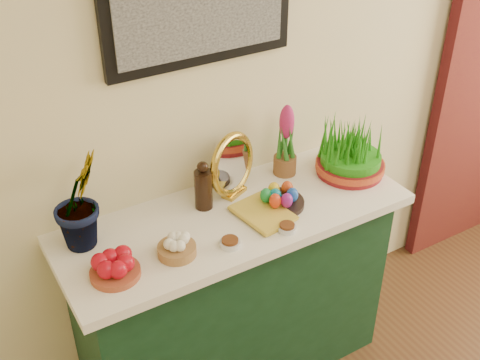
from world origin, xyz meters
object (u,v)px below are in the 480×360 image
hyacinth_green (77,186)px  mirror (232,165)px  book (246,221)px  wheatgrass_sabzeh (352,151)px  sideboard (234,300)px

hyacinth_green → mirror: 0.63m
book → wheatgrass_sabzeh: 0.59m
mirror → wheatgrass_sabzeh: size_ratio=0.91×
hyacinth_green → mirror: size_ratio=1.79×
mirror → hyacinth_green: bearing=-179.8°
book → mirror: bearing=64.5°
mirror → wheatgrass_sabzeh: (0.51, -0.13, -0.02)m
mirror → book: bearing=-107.3°
sideboard → mirror: 0.61m
sideboard → mirror: bearing=61.3°
wheatgrass_sabzeh → hyacinth_green: bearing=173.8°
book → wheatgrass_sabzeh: size_ratio=0.77×
sideboard → book: bearing=-89.2°
sideboard → mirror: mirror is taller
mirror → wheatgrass_sabzeh: bearing=-13.8°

